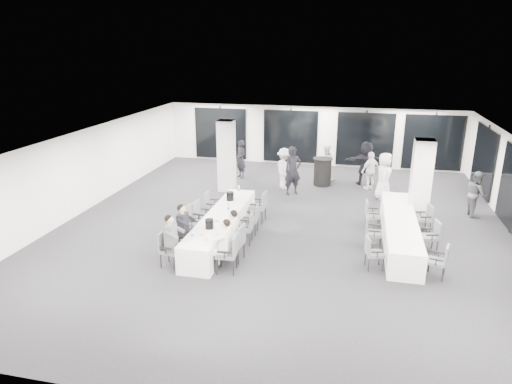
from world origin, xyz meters
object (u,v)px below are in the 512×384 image
at_px(chair_main_right_mid, 247,226).
at_px(chair_side_right_near, 440,259).
at_px(banquet_table_side, 400,230).
at_px(standing_guest_b, 326,160).
at_px(chair_side_left_far, 371,213).
at_px(chair_main_right_second, 237,241).
at_px(chair_side_right_far, 425,217).
at_px(chair_main_left_fourth, 200,214).
at_px(standing_guest_c, 284,166).
at_px(banquet_table_main, 221,226).
at_px(chair_main_left_second, 180,235).
at_px(ice_bucket_near, 209,224).
at_px(standing_guest_h, 477,191).
at_px(chair_main_right_near, 230,251).
at_px(chair_main_right_fourth, 253,217).
at_px(cocktail_table, 322,172).
at_px(standing_guest_f, 366,160).
at_px(chair_side_left_near, 372,251).
at_px(standing_guest_e, 384,173).
at_px(chair_main_left_mid, 192,220).
at_px(standing_guest_g, 241,157).
at_px(chair_main_left_far, 211,204).
at_px(ice_bucket_far, 230,196).
at_px(chair_main_left_near, 168,247).
at_px(chair_side_right_mid, 432,234).
at_px(standing_guest_a, 293,168).
at_px(standing_guest_d, 371,168).

height_order(chair_main_right_mid, chair_side_right_near, chair_main_right_mid).
xyz_separation_m(banquet_table_side, standing_guest_b, (-2.65, 6.06, 0.51)).
bearing_deg(standing_guest_b, chair_side_left_far, 102.84).
xyz_separation_m(chair_main_right_second, chair_side_right_near, (5.17, 0.21, -0.08)).
height_order(chair_side_right_far, standing_guest_b, standing_guest_b).
bearing_deg(chair_main_left_fourth, standing_guest_c, 165.63).
height_order(banquet_table_main, chair_main_left_second, chair_main_left_second).
bearing_deg(ice_bucket_near, standing_guest_c, 81.10).
xyz_separation_m(standing_guest_c, standing_guest_h, (6.82, -1.62, -0.06)).
height_order(chair_main_right_near, chair_main_right_fourth, chair_main_right_near).
distance_m(cocktail_table, standing_guest_f, 1.84).
distance_m(chair_side_left_near, chair_side_left_far, 2.77).
distance_m(banquet_table_main, chair_side_left_far, 4.70).
bearing_deg(chair_side_left_far, standing_guest_e, 167.43).
relative_size(chair_side_left_near, chair_side_left_far, 0.95).
bearing_deg(chair_main_left_mid, chair_side_right_near, 83.76).
distance_m(chair_side_left_far, standing_guest_g, 7.21).
xyz_separation_m(chair_main_left_far, ice_bucket_far, (0.73, -0.17, 0.37)).
distance_m(chair_main_right_near, chair_side_left_near, 3.66).
bearing_deg(banquet_table_main, chair_main_left_near, -112.26).
bearing_deg(chair_side_left_near, banquet_table_main, -116.26).
distance_m(chair_main_left_second, chair_main_left_fourth, 1.69).
height_order(chair_main_right_fourth, standing_guest_e, standing_guest_e).
relative_size(chair_main_left_second, ice_bucket_near, 3.50).
relative_size(chair_main_right_second, standing_guest_g, 0.54).
xyz_separation_m(chair_side_right_mid, standing_guest_a, (-4.56, 4.25, 0.55)).
distance_m(chair_side_left_far, ice_bucket_far, 4.49).
height_order(chair_side_left_far, standing_guest_c, standing_guest_c).
xyz_separation_m(chair_main_left_fourth, standing_guest_a, (2.28, 4.21, 0.54)).
distance_m(chair_main_left_mid, chair_main_right_second, 2.04).
distance_m(chair_main_left_fourth, ice_bucket_far, 1.18).
distance_m(chair_side_left_far, standing_guest_b, 5.51).
relative_size(banquet_table_main, chair_side_left_far, 5.45).
height_order(banquet_table_main, standing_guest_h, standing_guest_h).
bearing_deg(cocktail_table, standing_guest_h, -24.10).
bearing_deg(chair_side_right_far, chair_main_right_mid, 98.42).
bearing_deg(standing_guest_c, ice_bucket_far, 128.67).
distance_m(chair_main_left_fourth, chair_side_left_far, 5.34).
bearing_deg(banquet_table_side, chair_main_right_near, -146.45).
relative_size(chair_main_right_second, standing_guest_b, 0.58).
xyz_separation_m(chair_main_right_mid, ice_bucket_near, (-0.84, -0.88, 0.34)).
bearing_deg(chair_main_left_far, standing_guest_a, 142.60).
xyz_separation_m(chair_main_left_far, standing_guest_a, (2.28, 3.19, 0.55)).
bearing_deg(standing_guest_d, chair_main_right_mid, 19.07).
xyz_separation_m(chair_main_right_fourth, standing_guest_e, (4.02, 4.31, 0.48)).
relative_size(standing_guest_d, ice_bucket_near, 6.60).
xyz_separation_m(banquet_table_main, banquet_table_side, (5.19, 0.89, 0.00)).
distance_m(chair_main_left_far, standing_guest_c, 4.30).
xyz_separation_m(chair_main_right_second, standing_guest_b, (1.69, 8.30, 0.30)).
bearing_deg(ice_bucket_far, standing_guest_f, 51.16).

